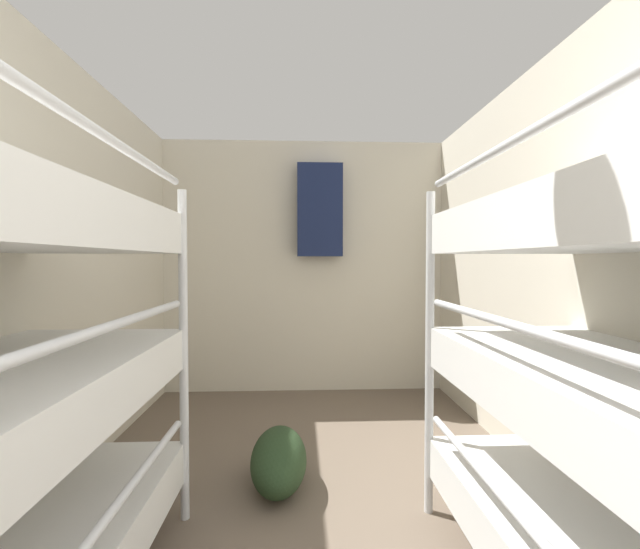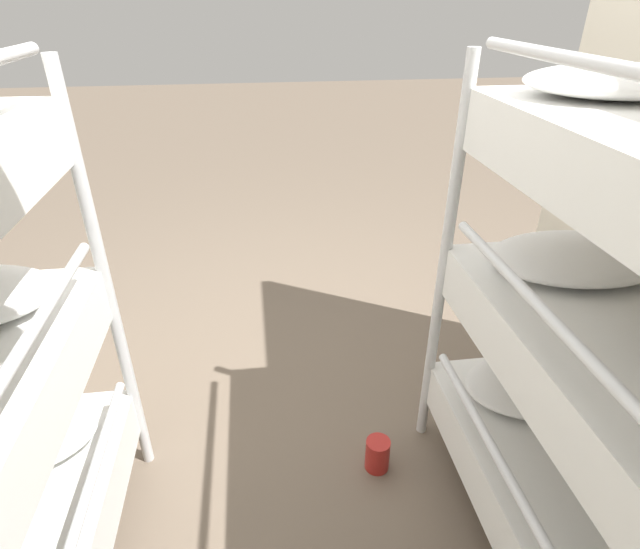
{
  "view_description": "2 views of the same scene",
  "coord_description": "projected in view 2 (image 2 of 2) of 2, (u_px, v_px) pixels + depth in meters",
  "views": [
    {
      "loc": [
        -0.04,
        0.16,
        1.3
      ],
      "look_at": [
        0.07,
        2.55,
        1.23
      ],
      "focal_mm": 24.0,
      "sensor_mm": 36.0,
      "label": 1
    },
    {
      "loc": [
        0.08,
        2.19,
        1.81
      ],
      "look_at": [
        -0.11,
        0.78,
        1.0
      ],
      "focal_mm": 28.0,
      "sensor_mm": 36.0,
      "label": 2
    }
  ],
  "objects": [
    {
      "name": "tin_can",
      "position": [
        377.0,
        454.0,
        2.14
      ],
      "size": [
        0.1,
        0.1,
        0.15
      ],
      "color": "#AD231E",
      "rests_on": "ground_plane"
    },
    {
      "name": "ground_plane",
      "position": [
        281.0,
        364.0,
        2.78
      ],
      "size": [
        20.0,
        20.0,
        0.0
      ],
      "primitive_type": "plane",
      "color": "#6B5B4C"
    }
  ]
}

